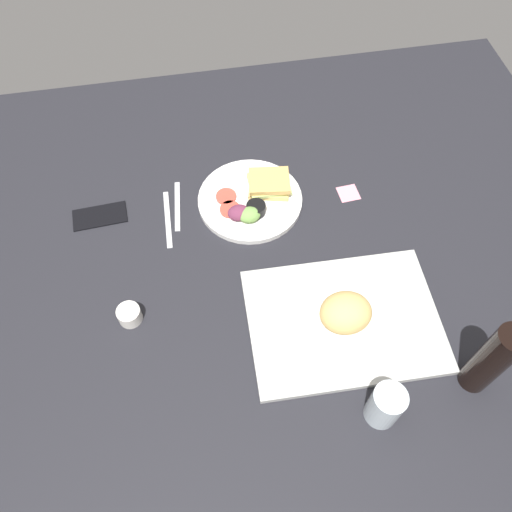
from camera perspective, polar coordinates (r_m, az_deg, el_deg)
ground_plane at (r=135.41cm, az=0.61°, el=-0.08°), size 190.00×150.00×3.00cm
serving_tray at (r=125.65cm, az=9.59°, el=-7.01°), size 45.96×34.33×1.60cm
bread_plate_near at (r=121.31cm, az=9.55°, el=-6.42°), size 21.82×21.82×9.58cm
plate_with_salad at (r=142.62cm, az=-0.35°, el=6.31°), size 28.64×28.64×5.40cm
drinking_glass at (r=114.62cm, az=14.03°, el=-15.66°), size 7.08×7.08×11.52cm
soda_bottle at (r=118.64cm, az=24.47°, el=-10.36°), size 6.40×6.40×23.33cm
espresso_cup at (r=126.82cm, az=-13.74°, el=-6.30°), size 5.60×5.60×4.00cm
fork at (r=144.58cm, az=-8.64°, el=5.48°), size 2.91×17.06×0.50cm
knife at (r=142.25cm, az=-9.69°, el=4.05°), size 1.87×19.03×0.50cm
cell_phone at (r=146.95cm, az=-16.81°, el=4.27°), size 14.81×8.05×0.80cm
sticky_note at (r=148.27cm, az=10.12°, el=6.81°), size 5.97×5.97×0.12cm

